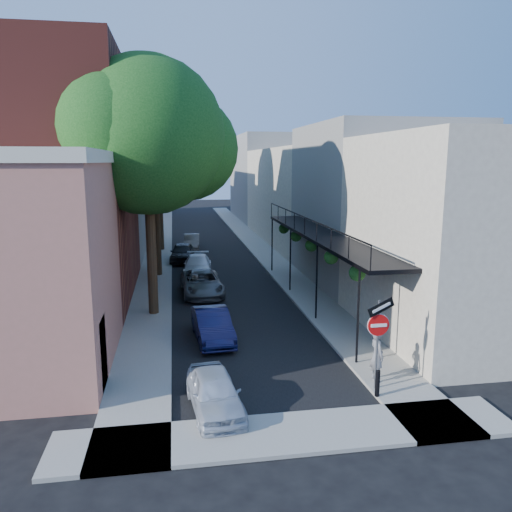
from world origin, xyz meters
name	(u,v)px	position (x,y,z in m)	size (l,w,h in m)	color
ground	(281,416)	(0.00, 0.00, 0.00)	(160.00, 160.00, 0.00)	black
road_surface	(207,243)	(0.00, 30.00, 0.01)	(6.00, 64.00, 0.01)	black
sidewalk_left	(160,244)	(-4.00, 30.00, 0.06)	(2.00, 64.00, 0.12)	gray
sidewalk_right	(253,242)	(4.00, 30.00, 0.06)	(2.00, 64.00, 0.12)	gray
sidewalk_cross	(289,434)	(0.00, -1.00, 0.06)	(12.00, 2.00, 0.12)	gray
buildings_left	(89,187)	(-9.30, 28.76, 4.94)	(10.10, 59.10, 12.00)	#C07262
buildings_right	(311,191)	(8.99, 29.49, 4.42)	(9.80, 55.00, 10.00)	beige
sign_post	(378,329)	(3.16, 0.97, 2.04)	(0.89, 0.17, 2.99)	#595B60
bollard	(377,383)	(3.00, 0.50, 0.52)	(0.14, 0.14, 0.80)	black
oak_near	(157,140)	(-3.37, 10.26, 7.88)	(7.48, 6.80, 11.42)	#322214
oak_mid	(161,159)	(-3.42, 18.23, 7.06)	(6.60, 6.00, 10.20)	#322214
oak_far	(164,144)	(-3.35, 27.27, 8.26)	(7.70, 7.00, 11.90)	#322214
parked_car_a	(215,392)	(-1.79, 0.61, 0.57)	(1.34, 3.34, 1.14)	silver
parked_car_b	(212,325)	(-1.40, 6.30, 0.62)	(1.30, 3.73, 1.23)	#12143B
parked_car_c	(202,283)	(-1.40, 13.25, 0.62)	(2.07, 4.48, 1.24)	#585C60
parked_car_d	(198,265)	(-1.40, 18.00, 0.60)	(1.68, 4.13, 1.20)	white
parked_car_e	(182,253)	(-2.25, 22.30, 0.66)	(1.55, 3.86, 1.32)	black
parked_car_f	(192,242)	(-1.40, 27.57, 0.58)	(1.22, 3.51, 1.16)	slate
pedestrian	(377,355)	(3.40, 1.54, 0.95)	(0.60, 0.40, 1.65)	slate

